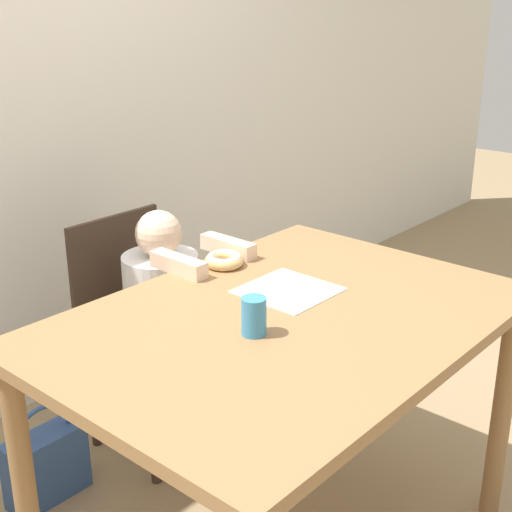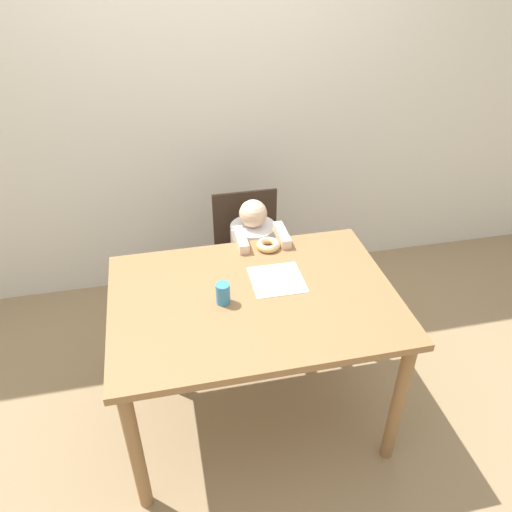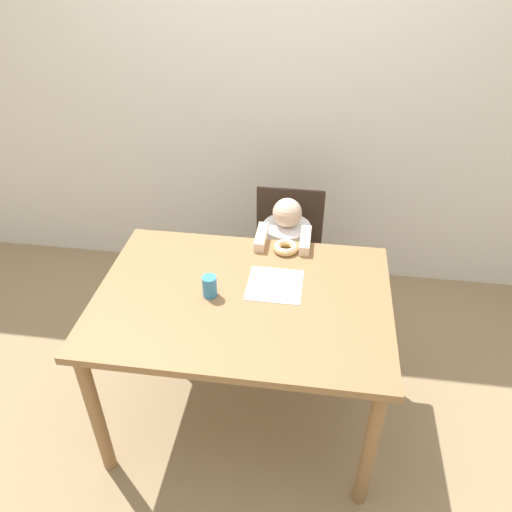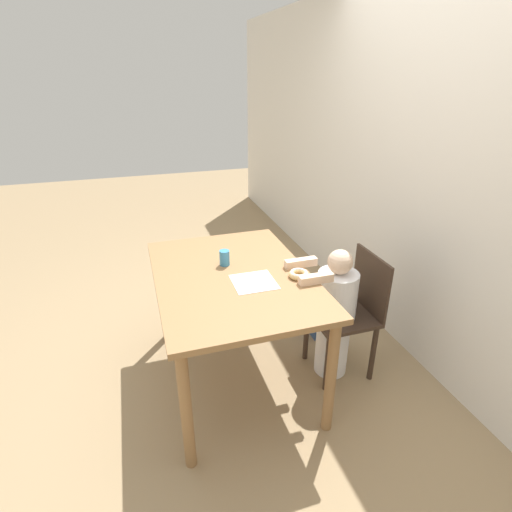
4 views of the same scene
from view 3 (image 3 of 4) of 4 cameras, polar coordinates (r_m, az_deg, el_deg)
The scene contains 9 objects.
ground_plane at distance 2.73m, azimuth -1.30°, elevation -17.19°, with size 12.00×12.00×0.00m, color #997F5B.
wall_back at distance 3.09m, azimuth 2.44°, elevation 18.20°, with size 8.00×0.05×2.50m.
dining_table at distance 2.22m, azimuth -1.53°, elevation -6.53°, with size 1.28×0.91×0.78m.
chair at distance 2.94m, azimuth 3.51°, elevation -0.42°, with size 0.39×0.40×0.84m.
child_figure at distance 2.85m, azimuth 3.30°, elevation -1.68°, with size 0.27×0.44×0.91m.
donut at distance 2.42m, azimuth 3.41°, elevation 1.00°, with size 0.12×0.12×0.04m.
napkin at distance 2.22m, azimuth 2.18°, elevation -3.31°, with size 0.24×0.24×0.00m.
handbag at distance 3.18m, azimuth -4.84°, elevation -4.50°, with size 0.26×0.11×0.35m.
cup at distance 2.14m, azimuth -5.32°, elevation -3.46°, with size 0.06×0.06×0.10m.
Camera 3 is at (0.29, -1.62, 2.17)m, focal length 35.00 mm.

